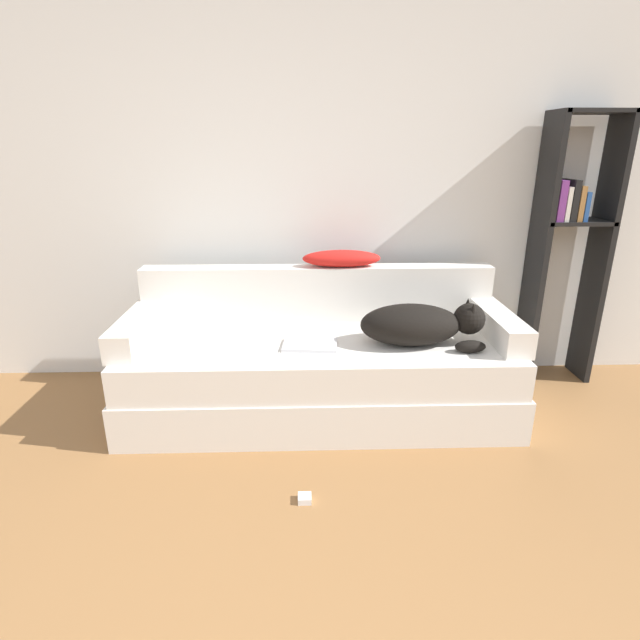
% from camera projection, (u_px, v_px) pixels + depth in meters
% --- Properties ---
extents(wall_back, '(7.37, 0.06, 2.70)m').
position_uv_depth(wall_back, '(286.00, 170.00, 3.11)').
color(wall_back, white).
rests_on(wall_back, ground_plane).
extents(couch, '(2.19, 0.84, 0.46)m').
position_uv_depth(couch, '(319.00, 376.00, 2.91)').
color(couch, silver).
rests_on(couch, ground_plane).
extents(couch_backrest, '(2.15, 0.15, 0.34)m').
position_uv_depth(couch_backrest, '(318.00, 293.00, 3.11)').
color(couch_backrest, silver).
rests_on(couch_backrest, couch).
extents(couch_arm_left, '(0.15, 0.65, 0.15)m').
position_uv_depth(couch_arm_left, '(136.00, 329.00, 2.77)').
color(couch_arm_left, silver).
rests_on(couch_arm_left, couch).
extents(couch_arm_right, '(0.15, 0.65, 0.15)m').
position_uv_depth(couch_arm_right, '(499.00, 325.00, 2.83)').
color(couch_arm_right, silver).
rests_on(couch_arm_right, couch).
extents(dog, '(0.69, 0.32, 0.25)m').
position_uv_depth(dog, '(419.00, 324.00, 2.73)').
color(dog, black).
rests_on(dog, couch).
extents(laptop, '(0.31, 0.22, 0.02)m').
position_uv_depth(laptop, '(310.00, 345.00, 2.73)').
color(laptop, silver).
rests_on(laptop, couch).
extents(throw_pillow, '(0.48, 0.16, 0.10)m').
position_uv_depth(throw_pillow, '(342.00, 258.00, 3.03)').
color(throw_pillow, red).
rests_on(throw_pillow, couch_backrest).
extents(bookshelf, '(0.43, 0.26, 1.69)m').
position_uv_depth(bookshelf, '(569.00, 236.00, 3.12)').
color(bookshelf, black).
rests_on(bookshelf, ground_plane).
extents(power_adapter, '(0.06, 0.06, 0.03)m').
position_uv_depth(power_adapter, '(305.00, 498.00, 2.21)').
color(power_adapter, white).
rests_on(power_adapter, ground_plane).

